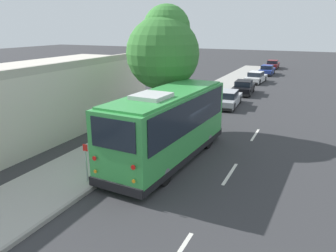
# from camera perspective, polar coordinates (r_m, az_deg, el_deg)

# --- Properties ---
(ground_plane) EXTENTS (160.00, 160.00, 0.00)m
(ground_plane) POSITION_cam_1_polar(r_m,az_deg,el_deg) (16.80, 1.81, -4.94)
(ground_plane) COLOR #333335
(sidewalk_slab) EXTENTS (80.00, 3.31, 0.15)m
(sidewalk_slab) POSITION_cam_1_polar(r_m,az_deg,el_deg) (18.25, -7.97, -3.03)
(sidewalk_slab) COLOR #A3A099
(sidewalk_slab) RESTS_ON ground
(curb_strip) EXTENTS (80.00, 0.14, 0.15)m
(curb_strip) POSITION_cam_1_polar(r_m,az_deg,el_deg) (17.42, -3.16, -3.87)
(curb_strip) COLOR gray
(curb_strip) RESTS_ON ground
(shuttle_bus) EXTENTS (8.74, 2.97, 3.55)m
(shuttle_bus) POSITION_cam_1_polar(r_m,az_deg,el_deg) (15.47, 0.02, 0.59)
(shuttle_bus) COLOR green
(shuttle_bus) RESTS_ON ground
(parked_sedan_silver) EXTENTS (4.78, 2.00, 1.28)m
(parked_sedan_silver) POSITION_cam_1_polar(r_m,az_deg,el_deg) (27.22, 10.29, 4.67)
(parked_sedan_silver) COLOR #A8AAAF
(parked_sedan_silver) RESTS_ON ground
(parked_sedan_black) EXTENTS (4.26, 1.90, 1.30)m
(parked_sedan_black) POSITION_cam_1_polar(r_m,az_deg,el_deg) (32.58, 13.01, 6.53)
(parked_sedan_black) COLOR black
(parked_sedan_black) RESTS_ON ground
(parked_sedan_white) EXTENTS (4.51, 1.99, 1.27)m
(parked_sedan_white) POSITION_cam_1_polar(r_m,az_deg,el_deg) (39.65, 15.05, 8.16)
(parked_sedan_white) COLOR silver
(parked_sedan_white) RESTS_ON ground
(parked_sedan_blue) EXTENTS (4.39, 1.71, 1.28)m
(parked_sedan_blue) POSITION_cam_1_polar(r_m,az_deg,el_deg) (46.73, 16.85, 9.28)
(parked_sedan_blue) COLOR navy
(parked_sedan_blue) RESTS_ON ground
(parked_sedan_maroon) EXTENTS (4.49, 1.80, 1.26)m
(parked_sedan_maroon) POSITION_cam_1_polar(r_m,az_deg,el_deg) (54.17, 17.74, 10.15)
(parked_sedan_maroon) COLOR maroon
(parked_sedan_maroon) RESTS_ON ground
(street_tree) EXTENTS (4.28, 4.28, 7.38)m
(street_tree) POSITION_cam_1_polar(r_m,az_deg,el_deg) (19.66, -0.77, 13.36)
(street_tree) COLOR brown
(street_tree) RESTS_ON sidewalk_slab
(sign_post_near) EXTENTS (0.06, 0.22, 1.61)m
(sign_post_near) POSITION_cam_1_polar(r_m,az_deg,el_deg) (13.74, -14.04, -6.18)
(sign_post_near) COLOR gray
(sign_post_near) RESTS_ON sidewalk_slab
(sign_post_far) EXTENTS (0.06, 0.06, 1.16)m
(sign_post_far) POSITION_cam_1_polar(r_m,az_deg,el_deg) (15.12, -9.89, -4.76)
(sign_post_far) COLOR gray
(sign_post_far) RESTS_ON sidewalk_slab
(fire_hydrant) EXTENTS (0.22, 0.22, 0.81)m
(fire_hydrant) POSITION_cam_1_polar(r_m,az_deg,el_deg) (21.50, 1.94, 1.55)
(fire_hydrant) COLOR gold
(fire_hydrant) RESTS_ON sidewalk_slab
(building_backdrop) EXTENTS (20.43, 6.04, 4.41)m
(building_backdrop) POSITION_cam_1_polar(r_m,az_deg,el_deg) (20.52, -25.49, 3.35)
(building_backdrop) COLOR beige
(building_backdrop) RESTS_ON ground
(lane_stripe_mid) EXTENTS (2.40, 0.14, 0.01)m
(lane_stripe_mid) POSITION_cam_1_polar(r_m,az_deg,el_deg) (14.92, 10.74, -8.17)
(lane_stripe_mid) COLOR silver
(lane_stripe_mid) RESTS_ON ground
(lane_stripe_ahead) EXTENTS (2.40, 0.14, 0.01)m
(lane_stripe_ahead) POSITION_cam_1_polar(r_m,az_deg,el_deg) (20.42, 14.94, -1.49)
(lane_stripe_ahead) COLOR silver
(lane_stripe_ahead) RESTS_ON ground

